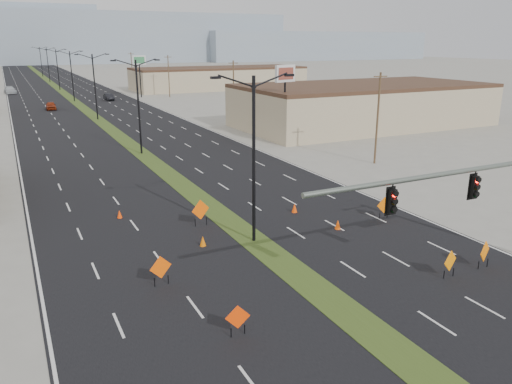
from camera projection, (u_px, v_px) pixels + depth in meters
name	position (u px, v px, depth m)	size (l,w,h in m)	color
ground	(382.00, 341.00, 20.53)	(600.00, 600.00, 0.00)	gray
road_surface	(72.00, 99.00, 106.26)	(25.00, 400.00, 0.02)	black
median_strip	(72.00, 99.00, 106.26)	(2.00, 400.00, 0.04)	#374C1B
building_se_near	(363.00, 106.00, 72.79)	(36.00, 18.00, 5.50)	tan
building_se_far	(219.00, 79.00, 130.29)	(44.00, 16.00, 5.00)	tan
mesa_center	(98.00, 38.00, 290.72)	(220.00, 50.00, 28.00)	#8A9AAB
mesa_east	(310.00, 46.00, 343.19)	(160.00, 50.00, 18.00)	#8A9AAB
signal_mast	(499.00, 191.00, 24.50)	(16.30, 0.60, 8.00)	slate
streetlight_0	(254.00, 155.00, 29.25)	(5.15, 0.24, 10.02)	black
streetlight_1	(138.00, 104.00, 53.25)	(5.15, 0.24, 10.02)	black
streetlight_2	(95.00, 85.00, 77.26)	(5.15, 0.24, 10.02)	black
streetlight_3	(72.00, 74.00, 101.27)	(5.15, 0.24, 10.02)	black
streetlight_4	(58.00, 68.00, 125.27)	(5.15, 0.24, 10.02)	black
streetlight_5	(48.00, 64.00, 149.28)	(5.15, 0.24, 10.02)	black
streetlight_6	(41.00, 61.00, 173.29)	(5.15, 0.24, 10.02)	black
utility_pole_0	(378.00, 117.00, 49.12)	(1.60, 0.20, 9.00)	#4C3823
utility_pole_1	(234.00, 89.00, 79.13)	(1.60, 0.20, 9.00)	#4C3823
utility_pole_2	(169.00, 76.00, 109.14)	(1.60, 0.20, 9.00)	#4C3823
utility_pole_3	(132.00, 68.00, 139.15)	(1.60, 0.20, 9.00)	#4C3823
car_left	(51.00, 106.00, 89.98)	(1.68, 4.19, 1.43)	maroon
car_mid	(109.00, 97.00, 104.41)	(1.45, 4.15, 1.37)	black
car_far	(10.00, 90.00, 117.80)	(2.25, 5.53, 1.61)	silver
construction_sign_0	(238.00, 318.00, 20.66)	(1.05, 0.24, 1.42)	#FB3D05
construction_sign_1	(161.00, 268.00, 24.93)	(1.19, 0.31, 1.61)	#FD5305
construction_sign_2	(201.00, 211.00, 33.05)	(1.33, 0.39, 1.82)	#FF5605
construction_sign_3	(450.00, 262.00, 25.78)	(1.12, 0.33, 1.52)	orange
construction_sign_4	(485.00, 252.00, 26.85)	(1.13, 0.45, 1.59)	orange
construction_sign_5	(384.00, 206.00, 34.51)	(1.17, 0.13, 1.56)	#EE6505
cone_0	(203.00, 241.00, 29.95)	(0.39, 0.39, 0.65)	#E26504
cone_1	(294.00, 208.00, 35.86)	(0.41, 0.41, 0.68)	#FF4505
cone_2	(338.00, 225.00, 32.64)	(0.39, 0.39, 0.65)	#FF4F05
cone_3	(120.00, 214.00, 34.72)	(0.36, 0.36, 0.60)	#FF3F05
pole_sign_east_near	(285.00, 80.00, 59.46)	(2.99, 1.07, 9.18)	black
pole_sign_east_far	(139.00, 63.00, 108.17)	(2.94, 0.52, 8.96)	black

